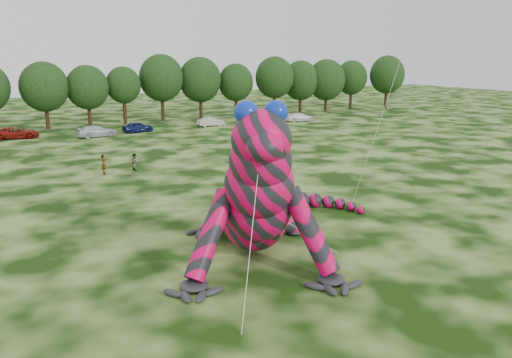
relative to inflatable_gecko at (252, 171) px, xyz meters
The scene contains 23 objects.
ground 6.62m from the inflatable_gecko, 38.87° to the right, with size 240.00×240.00×0.00m, color #16330A.
inflatable_gecko is the anchor object (origin of this frame).
tree_7 53.93m from the inflatable_gecko, 96.48° to the left, with size 6.68×6.01×9.48m, color black, non-canonical shape.
tree_8 53.76m from the inflatable_gecko, 90.23° to the left, with size 6.14×5.53×8.94m, color black, non-canonical shape.
tree_9 54.36m from the inflatable_gecko, 84.66° to the left, with size 5.27×4.74×8.68m, color black, non-canonical shape.
tree_10 56.53m from the inflatable_gecko, 78.37° to the left, with size 7.09×6.38×10.50m, color black, non-canonical shape.
tree_11 57.78m from the inflatable_gecko, 72.07° to the left, with size 7.01×6.31×10.07m, color black, non-canonical shape.
tree_12 59.57m from the inflatable_gecko, 66.23° to the left, with size 5.99×5.39×8.97m, color black, non-canonical shape.
tree_13 62.25m from the inflatable_gecko, 59.99° to the left, with size 6.83×6.15×10.13m, color black, non-canonical shape.
tree_14 66.96m from the inflatable_gecko, 55.98° to the left, with size 6.82×6.14×9.40m, color black, non-canonical shape.
tree_15 69.14m from the inflatable_gecko, 52.09° to the left, with size 7.17×6.45×9.63m, color black, non-canonical shape.
tree_16 74.82m from the inflatable_gecko, 48.63° to the left, with size 6.26×5.63×9.37m, color black, non-canonical shape.
tree_17 77.37m from the inflatable_gecko, 43.69° to the left, with size 6.98×6.28×10.30m, color black, non-canonical shape.
car_2 47.40m from the inflatable_gecko, 102.63° to the left, with size 2.45×5.32×1.48m, color maroon.
car_3 43.10m from the inflatable_gecko, 91.55° to the left, with size 2.08×5.11×1.48m, color silver.
car_4 44.96m from the inflatable_gecko, 84.07° to the left, with size 1.69×4.21×1.43m, color navy.
car_5 48.53m from the inflatable_gecko, 70.91° to the left, with size 1.40×4.01×1.32m, color beige.
car_6 51.58m from the inflatable_gecko, 63.00° to the left, with size 2.15×4.67×1.30m, color #242426.
car_7 54.06m from the inflatable_gecko, 55.54° to the left, with size 1.94×4.78×1.39m, color white.
spectator_1 21.71m from the inflatable_gecko, 93.71° to the left, with size 0.76×0.59×1.56m, color gray.
spectator_3 32.35m from the inflatable_gecko, 56.10° to the left, with size 1.08×0.45×1.85m, color gray.
spectator_2 32.24m from the inflatable_gecko, 64.70° to the left, with size 1.21×0.69×1.87m, color gray.
spectator_0 21.74m from the inflatable_gecko, 101.22° to the left, with size 0.64×0.42×1.75m, color gray.
Camera 1 is at (-15.63, -20.17, 10.22)m, focal length 35.00 mm.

